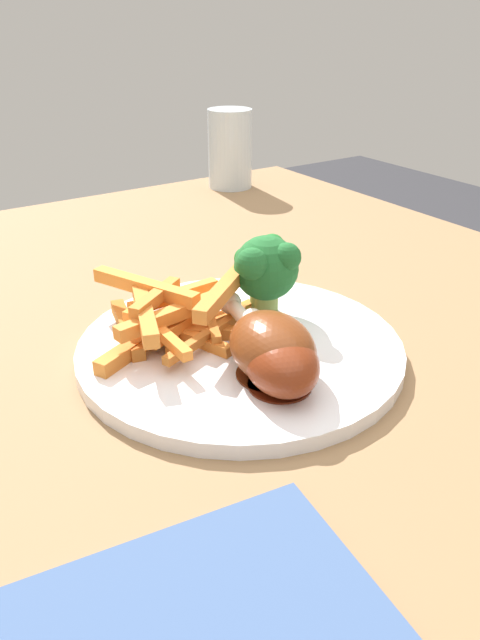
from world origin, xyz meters
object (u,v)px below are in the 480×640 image
broccoli_floret_middle (262,273)px  water_glass (230,149)px  carrot_fries_pile (170,316)px  broccoli_floret_back (266,268)px  dinner_plate (240,348)px  chicken_drumstick_near (270,345)px  broccoli_floret_front (268,265)px  dining_table (304,457)px  chicken_drumstick_far (279,359)px

broccoli_floret_middle → water_glass: water_glass is taller
broccoli_floret_middle → carrot_fries_pile: bearing=89.3°
broccoli_floret_back → carrot_fries_pile: broccoli_floret_back is taller
dinner_plate → water_glass: size_ratio=2.24×
broccoli_floret_middle → water_glass: (0.41, -0.23, 0.01)m
broccoli_floret_back → chicken_drumstick_near: (-0.08, 0.05, -0.02)m
broccoli_floret_back → broccoli_floret_front: bearing=-43.6°
dining_table → broccoli_floret_front: bearing=2.2°
dining_table → water_glass: 0.55m
dinner_plate → water_glass: 0.53m
chicken_drumstick_near → water_glass: bearing=-29.9°
dinner_plate → carrot_fries_pile: bearing=48.0°
broccoli_floret_back → carrot_fries_pile: bearing=82.4°
chicken_drumstick_far → broccoli_floret_middle: bearing=-29.7°
dining_table → broccoli_floret_middle: size_ratio=18.48×
broccoli_floret_middle → chicken_drumstick_far: (-0.10, 0.06, -0.02)m
broccoli_floret_front → chicken_drumstick_far: size_ratio=0.57×
dining_table → chicken_drumstick_far: size_ratio=9.09×
broccoli_floret_back → chicken_drumstick_near: size_ratio=0.53×
dinner_plate → broccoli_floret_front: bearing=-56.7°
broccoli_floret_middle → broccoli_floret_back: bearing=161.8°
broccoli_floret_middle → chicken_drumstick_near: broccoli_floret_middle is taller
broccoli_floret_middle → broccoli_floret_back: 0.01m
dinner_plate → broccoli_floret_back: (0.03, -0.04, 0.05)m
chicken_drumstick_far → dining_table: bearing=-58.2°
dinner_plate → carrot_fries_pile: 0.06m
dinner_plate → chicken_drumstick_near: size_ratio=1.91×
dining_table → carrot_fries_pile: 0.19m
broccoli_floret_front → broccoli_floret_back: bearing=136.4°
carrot_fries_pile → chicken_drumstick_near: size_ratio=1.16×
dinner_plate → broccoli_floret_back: bearing=-59.0°
dining_table → broccoli_floret_back: broccoli_floret_back is taller
dining_table → carrot_fries_pile: size_ratio=6.74×
broccoli_floret_front → chicken_drumstick_far: (-0.10, 0.06, -0.02)m
broccoli_floret_back → carrot_fries_pile: 0.09m
broccoli_floret_front → carrot_fries_pile: bearing=87.0°
carrot_fries_pile → broccoli_floret_middle: bearing=-90.7°
broccoli_floret_front → water_glass: size_ratio=0.58×
dining_table → chicken_drumstick_far: bearing=121.8°
broccoli_floret_back → chicken_drumstick_far: (-0.09, 0.06, -0.03)m
carrot_fries_pile → chicken_drumstick_far: (-0.10, -0.03, 0.00)m
broccoli_floret_front → carrot_fries_pile: 0.10m
dinner_plate → broccoli_floret_middle: 0.07m
carrot_fries_pile → chicken_drumstick_far: size_ratio=1.35×
chicken_drumstick_near → broccoli_floret_back: bearing=-33.9°
dining_table → broccoli_floret_back: 0.18m
carrot_fries_pile → water_glass: bearing=-38.2°
chicken_drumstick_near → chicken_drumstick_far: 0.02m
dining_table → chicken_drumstick_near: size_ratio=7.84×
dining_table → chicken_drumstick_near: chicken_drumstick_near is taller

